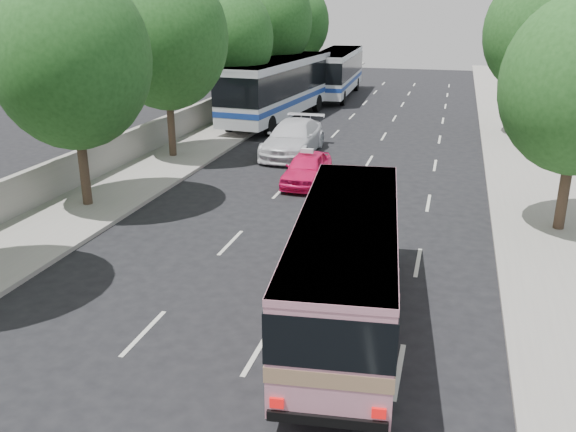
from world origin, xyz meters
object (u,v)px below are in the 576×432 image
(pink_taxi, at_px, (307,168))
(tour_coach_rear, at_px, (337,69))
(white_pickup, at_px, (293,138))
(tour_coach_front, at_px, (279,84))
(pink_bus, at_px, (347,257))

(pink_taxi, bearing_deg, tour_coach_rear, 98.30)
(white_pickup, bearing_deg, tour_coach_front, 110.69)
(pink_taxi, bearing_deg, pink_bus, -71.78)
(pink_taxi, height_order, tour_coach_rear, tour_coach_rear)
(white_pickup, height_order, tour_coach_front, tour_coach_front)
(white_pickup, distance_m, tour_coach_rear, 20.41)
(pink_bus, relative_size, white_pickup, 1.55)
(pink_bus, relative_size, tour_coach_front, 0.68)
(pink_bus, distance_m, white_pickup, 17.59)
(pink_taxi, bearing_deg, tour_coach_front, 111.02)
(tour_coach_front, bearing_deg, pink_bus, -64.98)
(white_pickup, bearing_deg, tour_coach_rear, 94.76)
(white_pickup, xyz_separation_m, tour_coach_rear, (-1.66, 20.29, 1.36))
(pink_taxi, height_order, white_pickup, white_pickup)
(pink_bus, xyz_separation_m, tour_coach_rear, (-7.37, 36.91, 0.43))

